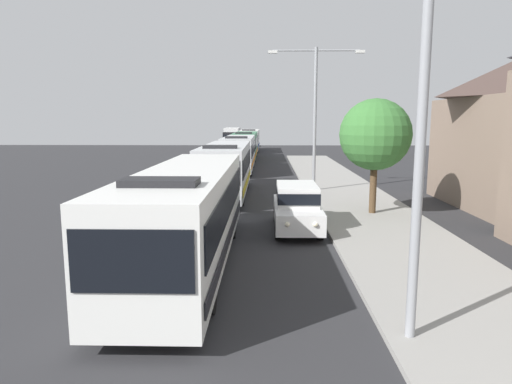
# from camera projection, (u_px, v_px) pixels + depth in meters

# --- Properties ---
(bus_lead) EXTENTS (2.58, 11.92, 3.21)m
(bus_lead) POSITION_uv_depth(u_px,v_px,m) (188.00, 212.00, 14.14)
(bus_lead) COLOR silver
(bus_lead) RESTS_ON ground_plane
(bus_second_in_line) EXTENTS (2.58, 10.71, 3.21)m
(bus_second_in_line) POSITION_uv_depth(u_px,v_px,m) (226.00, 168.00, 27.14)
(bus_second_in_line) COLOR silver
(bus_second_in_line) RESTS_ON ground_plane
(bus_middle) EXTENTS (2.58, 10.74, 3.21)m
(bus_middle) POSITION_uv_depth(u_px,v_px,m) (239.00, 152.00, 39.72)
(bus_middle) COLOR silver
(bus_middle) RESTS_ON ground_plane
(bus_fourth_in_line) EXTENTS (2.58, 11.92, 3.21)m
(bus_fourth_in_line) POSITION_uv_depth(u_px,v_px,m) (245.00, 145.00, 51.62)
(bus_fourth_in_line) COLOR #33724C
(bus_fourth_in_line) RESTS_ON ground_plane
(bus_rear) EXTENTS (2.58, 11.83, 3.21)m
(bus_rear) POSITION_uv_depth(u_px,v_px,m) (250.00, 140.00, 64.74)
(bus_rear) COLOR silver
(bus_rear) RESTS_ON ground_plane
(white_suv) EXTENTS (1.86, 4.96, 1.90)m
(white_suv) POSITION_uv_depth(u_px,v_px,m) (297.00, 205.00, 18.81)
(white_suv) COLOR white
(white_suv) RESTS_ON ground_plane
(box_truck_oncoming) EXTENTS (2.35, 8.33, 3.15)m
(box_truck_oncoming) POSITION_uv_depth(u_px,v_px,m) (232.00, 137.00, 74.83)
(box_truck_oncoming) COLOR black
(box_truck_oncoming) RESTS_ON ground_plane
(streetlamp_near) EXTENTS (5.17, 0.28, 8.06)m
(streetlamp_near) POSITION_uv_depth(u_px,v_px,m) (423.00, 93.00, 8.56)
(streetlamp_near) COLOR gray
(streetlamp_near) RESTS_ON sidewalk
(streetlamp_mid) EXTENTS (5.81, 0.28, 8.70)m
(streetlamp_mid) POSITION_uv_depth(u_px,v_px,m) (315.00, 105.00, 27.80)
(streetlamp_mid) COLOR gray
(streetlamp_mid) RESTS_ON sidewalk
(roadside_tree) EXTENTS (3.33, 3.33, 5.37)m
(roadside_tree) POSITION_uv_depth(u_px,v_px,m) (375.00, 135.00, 21.08)
(roadside_tree) COLOR #4C3823
(roadside_tree) RESTS_ON sidewalk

